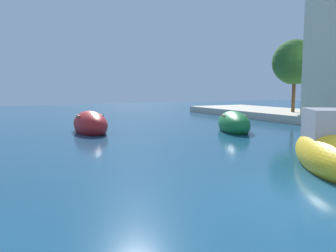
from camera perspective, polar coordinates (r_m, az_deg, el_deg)
name	(u,v)px	position (r m, az deg, el deg)	size (l,w,h in m)	color
moored_boat_0	(90,124)	(16.82, -13.32, 0.26)	(1.64, 3.69, 1.35)	#B21E1E
moored_boat_2	(328,151)	(10.03, 25.94, -3.97)	(3.57, 4.19, 1.90)	gold
moored_boat_3	(234,124)	(17.11, 11.29, 0.37)	(2.88, 3.86, 1.30)	#197233
quayside_tree	(295,62)	(24.60, 21.13, 10.27)	(3.07, 3.07, 4.98)	brown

